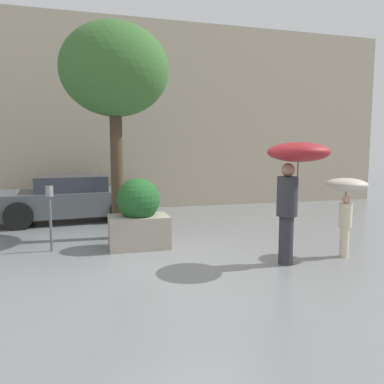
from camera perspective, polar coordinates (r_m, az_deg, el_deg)
name	(u,v)px	position (r m, az deg, el deg)	size (l,w,h in m)	color
ground_plane	(181,268)	(6.23, -1.72, -11.46)	(40.00, 40.00, 0.00)	slate
building_facade	(133,115)	(12.39, -8.99, 11.45)	(18.00, 0.30, 6.00)	#B7A88E
planter_box	(139,215)	(7.39, -8.15, -3.49)	(1.15, 0.84, 1.37)	#9E9384
person_adult	(295,170)	(6.33, 15.41, 3.32)	(1.00, 1.00, 2.04)	#2D2D33
person_child	(346,194)	(7.23, 22.42, -0.27)	(0.72, 0.72, 1.41)	beige
parked_car_near	(71,199)	(10.71, -17.96, -0.98)	(4.19, 2.30, 1.21)	#4C5156
street_tree	(115,72)	(8.32, -11.70, 17.46)	(2.25, 2.25, 4.52)	#423323
parking_meter	(50,204)	(7.50, -20.85, -1.78)	(0.14, 0.14, 1.25)	#595B60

